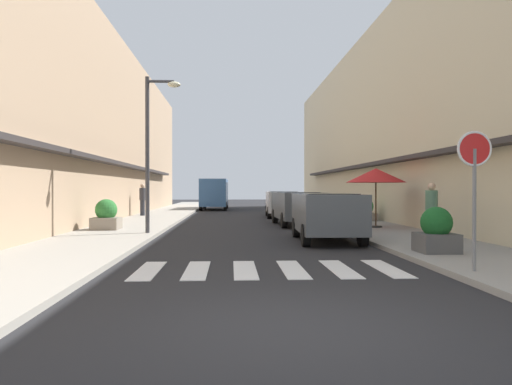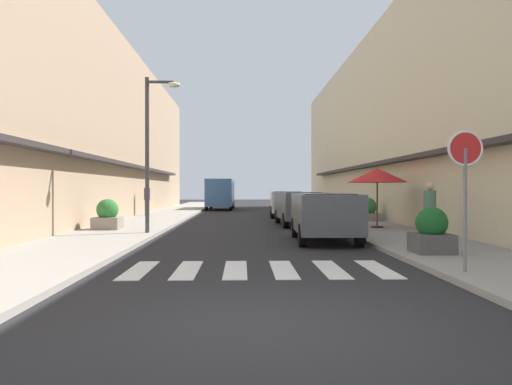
# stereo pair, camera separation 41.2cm
# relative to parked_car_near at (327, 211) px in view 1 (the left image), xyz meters

# --- Properties ---
(ground_plane) EXTENTS (98.72, 98.72, 0.00)m
(ground_plane) POSITION_rel_parked_car_near_xyz_m (-2.17, 9.03, -0.92)
(ground_plane) COLOR #232326
(sidewalk_left) EXTENTS (3.11, 62.82, 0.12)m
(sidewalk_left) POSITION_rel_parked_car_near_xyz_m (-6.94, 9.03, -0.86)
(sidewalk_left) COLOR #9E998E
(sidewalk_left) RESTS_ON ground_plane
(sidewalk_right) EXTENTS (3.11, 62.82, 0.12)m
(sidewalk_right) POSITION_rel_parked_car_near_xyz_m (2.61, 9.03, -0.86)
(sidewalk_right) COLOR gray
(sidewalk_right) RESTS_ON ground_plane
(building_row_left) EXTENTS (5.50, 42.38, 9.33)m
(building_row_left) POSITION_rel_parked_car_near_xyz_m (-10.99, 10.27, 3.74)
(building_row_left) COLOR tan
(building_row_left) RESTS_ON ground_plane
(building_row_right) EXTENTS (5.50, 42.38, 9.90)m
(building_row_right) POSITION_rel_parked_car_near_xyz_m (6.66, 10.27, 4.03)
(building_row_right) COLOR beige
(building_row_right) RESTS_ON ground_plane
(crosswalk) EXTENTS (5.20, 2.20, 0.01)m
(crosswalk) POSITION_rel_parked_car_near_xyz_m (-2.17, -4.98, -0.91)
(crosswalk) COLOR silver
(crosswalk) RESTS_ON ground_plane
(parked_car_near) EXTENTS (1.92, 4.06, 1.47)m
(parked_car_near) POSITION_rel_parked_car_near_xyz_m (0.00, 0.00, 0.00)
(parked_car_near) COLOR #4C5156
(parked_car_near) RESTS_ON ground_plane
(parked_car_mid) EXTENTS (1.93, 4.53, 1.47)m
(parked_car_mid) POSITION_rel_parked_car_near_xyz_m (0.00, 6.51, 0.00)
(parked_car_mid) COLOR #4C5156
(parked_car_mid) RESTS_ON ground_plane
(parked_car_far) EXTENTS (1.94, 4.24, 1.47)m
(parked_car_far) POSITION_rel_parked_car_near_xyz_m (0.00, 12.54, 0.00)
(parked_car_far) COLOR silver
(parked_car_far) RESTS_ON ground_plane
(delivery_van) EXTENTS (2.10, 5.44, 2.37)m
(delivery_van) POSITION_rel_parked_car_near_xyz_m (-4.18, 22.60, 0.49)
(delivery_van) COLOR #33598C
(delivery_van) RESTS_ON ground_plane
(round_street_sign) EXTENTS (0.65, 0.07, 2.54)m
(round_street_sign) POSITION_rel_parked_car_near_xyz_m (1.49, -6.00, 1.14)
(round_street_sign) COLOR slate
(round_street_sign) RESTS_ON sidewalk_right
(street_lamp) EXTENTS (1.19, 0.28, 5.28)m
(street_lamp) POSITION_rel_parked_car_near_xyz_m (-5.55, 1.90, 2.43)
(street_lamp) COLOR #38383D
(street_lamp) RESTS_ON sidewalk_left
(cafe_umbrella) EXTENTS (2.30, 2.30, 2.29)m
(cafe_umbrella) POSITION_rel_parked_car_near_xyz_m (2.68, 3.76, 1.20)
(cafe_umbrella) COLOR #262626
(cafe_umbrella) RESTS_ON sidewalk_right
(planter_corner) EXTENTS (0.87, 0.87, 1.07)m
(planter_corner) POSITION_rel_parked_car_near_xyz_m (1.90, -3.48, -0.32)
(planter_corner) COLOR #4C4C4C
(planter_corner) RESTS_ON sidewalk_right
(planter_midblock) EXTENTS (0.97, 0.97, 1.12)m
(planter_midblock) POSITION_rel_parked_car_near_xyz_m (-7.50, 3.40, -0.31)
(planter_midblock) COLOR gray
(planter_midblock) RESTS_ON sidewalk_left
(planter_far) EXTENTS (1.05, 1.05, 1.10)m
(planter_far) POSITION_rel_parked_car_near_xyz_m (3.37, 7.85, -0.32)
(planter_far) COLOR gray
(planter_far) RESTS_ON sidewalk_right
(pedestrian_walking_near) EXTENTS (0.34, 0.34, 1.67)m
(pedestrian_walking_near) POSITION_rel_parked_car_near_xyz_m (2.80, -1.10, 0.08)
(pedestrian_walking_near) COLOR #282B33
(pedestrian_walking_near) RESTS_ON sidewalk_right
(pedestrian_walking_far) EXTENTS (0.34, 0.34, 1.78)m
(pedestrian_walking_far) POSITION_rel_parked_car_near_xyz_m (-7.85, 12.56, 0.14)
(pedestrian_walking_far) COLOR #282B33
(pedestrian_walking_far) RESTS_ON sidewalk_left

